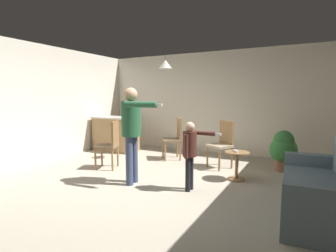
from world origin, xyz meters
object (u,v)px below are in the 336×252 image
couch_floral (325,191)px  dining_chair_by_counter (222,142)px  spare_remote_on_table (236,151)px  dining_chair_near_wall (174,137)px  dining_chair_centre_back (110,143)px  kitchen_counter (116,134)px  side_table_by_couch (237,162)px  potted_plant_corner (283,149)px  person_adult (132,125)px  person_child (190,148)px

couch_floral → dining_chair_by_counter: bearing=43.6°
spare_remote_on_table → couch_floral: bearing=-35.1°
dining_chair_near_wall → dining_chair_centre_back: same height
kitchen_counter → side_table_by_couch: size_ratio=2.42×
kitchen_counter → potted_plant_corner: (4.33, -0.04, -0.02)m
side_table_by_couch → dining_chair_near_wall: (-1.72, 0.92, 0.22)m
dining_chair_by_counter → dining_chair_near_wall: size_ratio=1.00×
person_adult → dining_chair_near_wall: size_ratio=1.66×
side_table_by_couch → dining_chair_near_wall: bearing=152.0°
side_table_by_couch → potted_plant_corner: bearing=56.5°
kitchen_counter → dining_chair_near_wall: dining_chair_near_wall is taller
couch_floral → potted_plant_corner: (-0.64, 2.01, 0.13)m
kitchen_counter → person_adult: (2.10, -2.13, 0.55)m
side_table_by_couch → person_child: bearing=-120.8°
couch_floral → kitchen_counter: (-4.97, 2.05, 0.15)m
person_adult → person_child: (1.01, 0.16, -0.34)m
dining_chair_by_counter → dining_chair_centre_back: bearing=58.5°
couch_floral → person_adult: bearing=88.2°
couch_floral → person_child: size_ratio=1.66×
potted_plant_corner → spare_remote_on_table: 1.28m
dining_chair_by_counter → dining_chair_near_wall: 1.25m
couch_floral → potted_plant_corner: 2.12m
kitchen_counter → side_table_by_couch: bearing=-16.5°
dining_chair_by_counter → dining_chair_near_wall: bearing=19.6°
kitchen_counter → person_adult: 3.04m
kitchen_counter → potted_plant_corner: size_ratio=1.52×
kitchen_counter → dining_chair_near_wall: 1.93m
couch_floral → spare_remote_on_table: size_ratio=14.20×
dining_chair_near_wall → kitchen_counter: bearing=48.0°
dining_chair_near_wall → potted_plant_corner: (2.41, 0.12, -0.09)m
person_adult → side_table_by_couch: bearing=118.4°
dining_chair_by_counter → spare_remote_on_table: bearing=150.5°
person_child → dining_chair_near_wall: size_ratio=1.11×
person_adult → dining_chair_near_wall: 2.04m
person_adult → dining_chair_by_counter: bearing=143.1°
dining_chair_centre_back → kitchen_counter: bearing=14.3°
side_table_by_couch → spare_remote_on_table: 0.21m
kitchen_counter → dining_chair_centre_back: (1.10, -1.54, 0.07)m
person_adult → dining_chair_near_wall: (-0.17, 1.97, -0.48)m
person_adult → spare_remote_on_table: bearing=118.0°
kitchen_counter → spare_remote_on_table: (3.62, -1.11, 0.06)m
person_adult → person_child: 1.08m
potted_plant_corner → dining_chair_by_counter: bearing=-164.7°
person_child → side_table_by_couch: bearing=150.8°
couch_floral → kitchen_counter: couch_floral is taller
couch_floral → side_table_by_couch: couch_floral is taller
side_table_by_couch → spare_remote_on_table: spare_remote_on_table is taller
person_adult → dining_chair_centre_back: 1.26m
kitchen_counter → dining_chair_near_wall: (1.92, -0.16, 0.07)m
person_child → potted_plant_corner: bearing=149.3°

